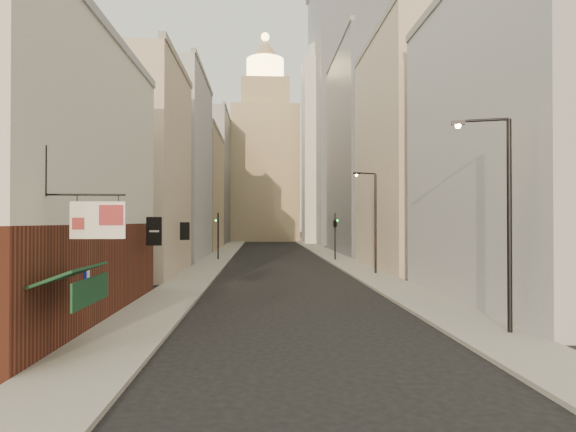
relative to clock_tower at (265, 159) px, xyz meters
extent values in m
plane|color=black|center=(1.00, -92.00, -17.63)|extent=(360.00, 360.00, 0.00)
cube|color=gray|center=(-5.50, -37.00, -17.56)|extent=(3.00, 140.00, 0.15)
cube|color=gray|center=(7.50, -37.00, -17.56)|extent=(3.00, 140.00, 0.15)
cube|color=maroon|center=(-10.00, -83.00, -15.63)|extent=(6.00, 16.00, 4.00)
cube|color=beige|center=(-10.00, -83.00, -9.63)|extent=(6.00, 16.00, 8.00)
cube|color=#9D9EA3|center=(-7.20, -83.00, -5.53)|extent=(0.60, 16.00, 0.40)
cylinder|color=black|center=(-5.90, -89.00, -12.73)|extent=(2.40, 0.06, 0.06)
cube|color=beige|center=(-5.50, -89.00, -13.48)|extent=(1.60, 0.06, 1.10)
cube|color=maroon|center=(-5.10, -89.00, -13.33)|extent=(0.70, 0.10, 0.60)
cube|color=maroon|center=(-6.05, -89.00, -13.58)|extent=(0.35, 0.10, 0.35)
cube|color=black|center=(-6.35, -88.80, -15.08)|extent=(1.25, 3.00, 0.52)
cube|color=black|center=(-5.75, -88.80, -15.58)|extent=(0.06, 3.00, 0.80)
cube|color=#0F22B6|center=(-6.95, -85.80, -15.43)|extent=(0.08, 0.40, 0.50)
cube|color=black|center=(-6.30, -78.00, -14.03)|extent=(0.80, 0.08, 1.50)
cube|color=black|center=(-6.30, -68.00, -14.23)|extent=(0.70, 0.08, 1.30)
cube|color=tan|center=(-11.00, -66.00, -9.63)|extent=(8.00, 12.00, 16.00)
cube|color=#9D9EA3|center=(-11.00, -50.00, -7.63)|extent=(8.00, 16.00, 20.00)
cube|color=tan|center=(-11.00, -32.00, -9.13)|extent=(8.00, 18.00, 17.00)
cube|color=gray|center=(-11.00, -12.00, -5.63)|extent=(8.00, 20.00, 24.00)
cube|color=#9D9EA3|center=(13.00, -80.00, -9.63)|extent=(8.00, 16.00, 16.00)
cube|color=tan|center=(13.00, -62.00, -7.63)|extent=(8.00, 16.00, 20.00)
cube|color=gray|center=(13.00, -42.00, -4.63)|extent=(8.00, 20.00, 26.00)
cube|color=gray|center=(19.00, -14.00, 7.37)|extent=(20.00, 22.00, 50.00)
cube|color=tan|center=(0.00, 0.00, -3.63)|extent=(14.00, 14.00, 28.00)
cube|color=tan|center=(0.00, 0.00, 13.37)|extent=(10.00, 10.00, 6.00)
cylinder|color=#FFCC72|center=(0.00, 0.00, 18.87)|extent=(8.00, 8.00, 5.00)
cone|color=tan|center=(0.00, 0.00, 23.37)|extent=(7.00, 7.00, 5.00)
sphere|color=#FFCC72|center=(0.00, 0.00, 26.37)|extent=(1.80, 1.80, 1.80)
cube|color=silver|center=(11.00, -14.00, -0.63)|extent=(8.00, 8.00, 34.00)
cylinder|color=silver|center=(11.00, -14.00, 17.87)|extent=(6.00, 6.00, 3.00)
sphere|color=#9D9EA3|center=(11.00, -14.00, 20.37)|extent=(4.40, 4.40, 4.40)
cylinder|color=black|center=(11.00, -14.00, 22.87)|extent=(0.60, 0.60, 2.00)
cylinder|color=black|center=(8.20, -86.68, -13.74)|extent=(0.17, 0.17, 7.79)
cylinder|color=black|center=(7.37, -86.42, -9.84)|extent=(1.69, 0.61, 0.10)
cube|color=black|center=(6.54, -86.17, -9.88)|extent=(0.51, 0.32, 0.16)
sphere|color=#FF9A3F|center=(6.54, -86.17, -9.99)|extent=(0.21, 0.21, 0.21)
cylinder|color=black|center=(8.03, -67.05, -13.75)|extent=(0.17, 0.17, 7.76)
cylinder|color=black|center=(7.23, -67.38, -9.87)|extent=(1.63, 0.75, 0.10)
cube|color=black|center=(6.43, -67.71, -9.91)|extent=(0.51, 0.36, 0.16)
sphere|color=#FF9A3F|center=(6.43, -67.71, -10.03)|extent=(0.21, 0.21, 0.21)
cylinder|color=black|center=(-5.25, -52.83, -15.13)|extent=(0.16, 0.16, 5.00)
imported|color=black|center=(-5.25, -52.83, -13.43)|extent=(0.36, 0.36, 1.05)
sphere|color=#19E533|center=(-5.50, -52.83, -13.43)|extent=(0.16, 0.16, 0.16)
cylinder|color=black|center=(6.91, -53.96, -15.13)|extent=(0.16, 0.16, 5.00)
imported|color=black|center=(6.91, -53.96, -13.43)|extent=(0.83, 0.83, 1.49)
sphere|color=#19E533|center=(7.16, -53.96, -13.43)|extent=(0.16, 0.16, 0.16)
camera|label=1|loc=(-0.66, -103.44, -13.52)|focal=30.00mm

